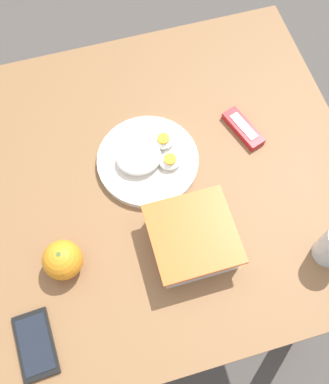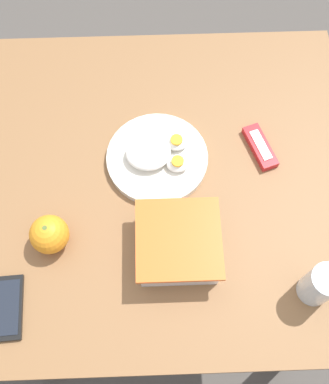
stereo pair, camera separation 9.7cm
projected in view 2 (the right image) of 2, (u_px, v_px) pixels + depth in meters
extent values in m
plane|color=#4C4742|center=(161.00, 266.00, 1.73)|extent=(10.00, 10.00, 0.00)
cube|color=brown|center=(158.00, 179.00, 1.03)|extent=(0.93, 0.83, 0.03)
cylinder|color=brown|center=(274.00, 131.00, 1.54)|extent=(0.06, 0.06, 0.75)
cylinder|color=brown|center=(38.00, 138.00, 1.52)|extent=(0.06, 0.06, 0.75)
cylinder|color=brown|center=(309.00, 352.00, 1.24)|extent=(0.06, 0.06, 0.75)
cylinder|color=brown|center=(17.00, 362.00, 1.23)|extent=(0.06, 0.06, 0.75)
cube|color=white|center=(179.00, 244.00, 0.92)|extent=(0.15, 0.15, 0.06)
cube|color=#CCBC84|center=(179.00, 246.00, 0.93)|extent=(0.14, 0.14, 0.04)
cube|color=orange|center=(179.00, 239.00, 0.88)|extent=(0.17, 0.17, 0.01)
ellipsoid|color=gray|center=(179.00, 246.00, 0.91)|extent=(0.06, 0.04, 0.02)
sphere|color=orange|center=(50.00, 234.00, 0.92)|extent=(0.08, 0.08, 0.08)
cylinder|color=#4C662D|center=(45.00, 228.00, 0.88)|extent=(0.01, 0.01, 0.00)
cylinder|color=silver|center=(157.00, 158.00, 1.02)|extent=(0.23, 0.23, 0.02)
ellipsoid|color=white|center=(149.00, 153.00, 1.00)|extent=(0.10, 0.09, 0.03)
ellipsoid|color=white|center=(177.00, 143.00, 1.02)|extent=(0.05, 0.04, 0.02)
cylinder|color=#F4A823|center=(177.00, 140.00, 1.01)|extent=(0.03, 0.03, 0.01)
ellipsoid|color=white|center=(178.00, 164.00, 1.00)|extent=(0.05, 0.04, 0.02)
cylinder|color=#F4A823|center=(178.00, 161.00, 0.98)|extent=(0.03, 0.03, 0.01)
cube|color=red|center=(260.00, 147.00, 1.04)|extent=(0.07, 0.12, 0.02)
cube|color=white|center=(261.00, 145.00, 1.03)|extent=(0.05, 0.08, 0.00)
cube|color=black|center=(6.00, 308.00, 0.89)|extent=(0.08, 0.13, 0.01)
cube|color=black|center=(5.00, 307.00, 0.88)|extent=(0.06, 0.11, 0.00)
cylinder|color=silver|center=(321.00, 285.00, 0.86)|extent=(0.06, 0.06, 0.10)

